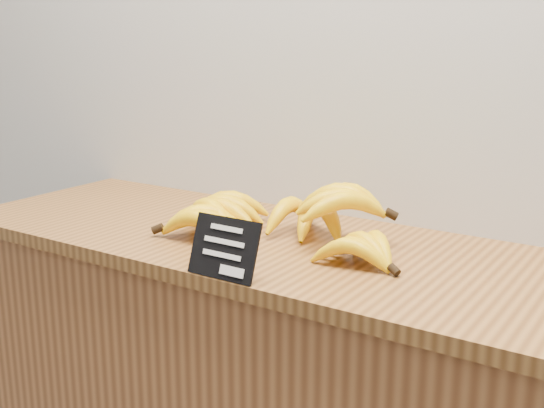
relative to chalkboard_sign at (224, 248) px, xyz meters
The scene contains 3 objects.
counter_top 0.26m from the chalkboard_sign, 96.12° to the left, with size 1.56×0.54×0.03m, color brown.
chalkboard_sign is the anchor object (origin of this frame).
banana_pile 0.26m from the chalkboard_sign, 99.45° to the left, with size 0.57×0.33×0.12m.
Camera 1 is at (0.73, 1.58, 1.36)m, focal length 45.00 mm.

